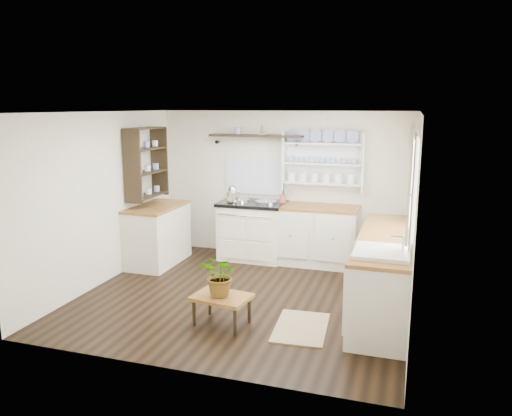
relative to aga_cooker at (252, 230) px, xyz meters
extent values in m
cube|color=black|center=(0.40, -1.57, -0.46)|extent=(4.00, 3.80, 0.01)
cube|color=beige|center=(0.40, 0.33, 0.69)|extent=(4.00, 0.02, 2.30)
cube|color=beige|center=(2.40, -1.57, 0.69)|extent=(0.02, 3.80, 2.30)
cube|color=beige|center=(-1.60, -1.57, 0.69)|extent=(0.02, 3.80, 2.30)
cube|color=white|center=(0.40, -1.57, 1.84)|extent=(4.00, 3.80, 0.01)
cube|color=white|center=(2.36, -1.42, 1.04)|extent=(0.04, 1.40, 1.00)
cube|color=white|center=(2.34, -1.42, 1.04)|extent=(0.02, 1.50, 1.10)
cube|color=beige|center=(2.32, -1.42, 1.62)|extent=(0.04, 1.55, 0.18)
cube|color=white|center=(0.00, 0.00, -0.03)|extent=(0.98, 0.64, 0.86)
cube|color=black|center=(0.00, 0.00, 0.42)|extent=(1.02, 0.68, 0.05)
cylinder|color=silver|center=(-0.22, 0.00, 0.46)|extent=(0.33, 0.33, 0.03)
cylinder|color=silver|center=(0.22, 0.00, 0.46)|extent=(0.33, 0.33, 0.03)
cylinder|color=silver|center=(0.00, -0.36, 0.30)|extent=(0.88, 0.02, 0.02)
cube|color=beige|center=(1.00, 0.03, -0.02)|extent=(1.25, 0.60, 0.88)
cube|color=brown|center=(1.00, 0.03, 0.42)|extent=(1.27, 0.63, 0.04)
cube|color=beige|center=(2.10, -1.47, -0.02)|extent=(0.60, 2.40, 0.88)
cube|color=brown|center=(2.10, -1.47, 0.42)|extent=(0.62, 2.43, 0.04)
cube|color=white|center=(2.10, -2.22, 0.34)|extent=(0.55, 0.60, 0.28)
cylinder|color=silver|center=(2.30, -2.22, 0.54)|extent=(0.02, 0.02, 0.22)
cube|color=beige|center=(-1.30, -0.67, -0.02)|extent=(0.60, 1.10, 0.88)
cube|color=brown|center=(-1.30, -0.67, 0.42)|extent=(0.62, 1.13, 0.04)
cube|color=white|center=(1.05, 0.31, 1.09)|extent=(1.20, 0.03, 0.90)
cube|color=white|center=(1.05, 0.22, 1.09)|extent=(1.20, 0.22, 0.02)
cylinder|color=navy|center=(1.05, 0.23, 1.36)|extent=(0.20, 0.02, 0.20)
cube|color=black|center=(0.00, 0.20, 1.46)|extent=(1.50, 0.24, 0.04)
cone|color=black|center=(-0.65, 0.27, 1.35)|extent=(0.06, 0.20, 0.06)
cone|color=black|center=(0.65, 0.27, 1.35)|extent=(0.06, 0.20, 0.06)
cube|color=black|center=(-1.44, -0.67, 1.09)|extent=(0.28, 0.80, 1.05)
cylinder|color=#AE5240|center=(0.46, 0.11, 0.51)|extent=(0.10, 0.10, 0.12)
cube|color=brown|center=(0.43, -2.42, -0.15)|extent=(0.67, 0.52, 0.04)
cylinder|color=black|center=(0.15, -2.55, -0.32)|extent=(0.04, 0.04, 0.29)
cylinder|color=black|center=(0.20, -2.22, -0.32)|extent=(0.04, 0.04, 0.29)
cylinder|color=black|center=(0.66, -2.63, -0.32)|extent=(0.04, 0.04, 0.29)
cylinder|color=black|center=(0.71, -2.29, -0.32)|extent=(0.04, 0.04, 0.29)
imported|color=#3F7233|center=(0.43, -2.42, 0.10)|extent=(0.49, 0.45, 0.46)
cube|color=#907553|center=(1.29, -2.27, -0.46)|extent=(0.61, 0.89, 0.02)
camera|label=1|loc=(2.35, -7.23, 1.91)|focal=35.00mm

